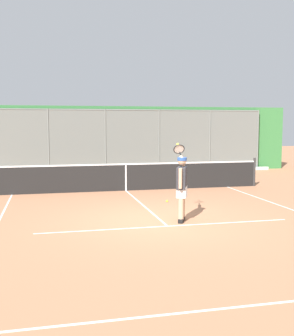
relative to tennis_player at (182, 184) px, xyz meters
name	(u,v)px	position (x,y,z in m)	size (l,w,h in m)	color
ground_plane	(161,221)	(0.47, -0.17, -0.90)	(60.00, 60.00, 0.00)	#B27551
court_line_markings	(171,229)	(0.47, 0.67, -0.90)	(7.73, 9.74, 0.01)	white
fence_backdrop	(104,140)	(0.47, -10.81, 0.67)	(18.60, 1.37, 3.17)	slate
tennis_net	(126,177)	(0.47, -4.93, -0.40)	(9.93, 0.09, 1.07)	#2D2D2D
tennis_player	(182,184)	(0.00, 0.00, 0.00)	(0.52, 1.32, 1.85)	black
tennis_ball_near_net	(167,201)	(-0.35, -2.49, -0.87)	(0.07, 0.07, 0.07)	#CCDB33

